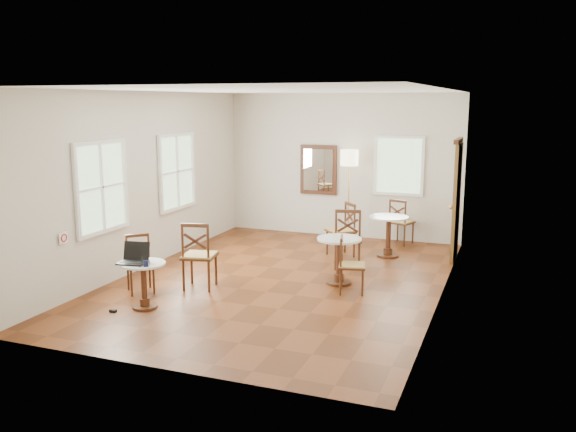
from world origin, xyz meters
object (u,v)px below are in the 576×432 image
object	(u,v)px
water_glass	(142,260)
chair_mid_b	(350,265)
cafe_table_near	(144,280)
navy_mug	(146,263)
chair_near_b	(140,264)
laptop	(134,258)
mouse	(138,261)
power_adapter	(113,311)
chair_near_a	(199,255)
chair_mid_a	(348,238)
cafe_table_mid	(339,256)
chair_back_b	(342,230)
cafe_table_back	(388,232)
floor_lamp	(349,164)
chair_back_a	(401,222)

from	to	relation	value
water_glass	chair_mid_b	bearing A→B (deg)	33.78
cafe_table_near	navy_mug	bearing A→B (deg)	-43.44
chair_near_b	navy_mug	distance (m)	1.00
laptop	mouse	distance (m)	0.07
laptop	power_adapter	bearing A→B (deg)	-131.78
cafe_table_near	navy_mug	size ratio (longest dim) A/B	6.28
chair_near_a	water_glass	distance (m)	1.11
cafe_table_near	water_glass	world-z (taller)	water_glass
chair_mid_b	laptop	distance (m)	3.14
cafe_table_near	chair_mid_a	world-z (taller)	chair_mid_a
water_glass	cafe_table_mid	bearing A→B (deg)	42.40
cafe_table_mid	chair_near_b	distance (m)	3.05
chair_mid_a	water_glass	xyz separation A→B (m)	(-2.12, -2.99, 0.17)
chair_near_a	water_glass	bearing A→B (deg)	62.55
chair_back_b	laptop	size ratio (longest dim) A/B	2.35
cafe_table_mid	chair_near_b	world-z (taller)	chair_near_b
cafe_table_back	floor_lamp	world-z (taller)	floor_lamp
chair_near_a	water_glass	xyz separation A→B (m)	(-0.30, -1.06, 0.17)
chair_near_a	floor_lamp	size ratio (longest dim) A/B	0.56
cafe_table_mid	chair_near_a	world-z (taller)	chair_near_a
cafe_table_back	mouse	size ratio (longest dim) A/B	8.27
chair_near_b	chair_mid_b	xyz separation A→B (m)	(2.97, 1.08, -0.00)
chair_near_b	mouse	distance (m)	0.74
cafe_table_mid	power_adapter	xyz separation A→B (m)	(-2.53, -2.35, -0.44)
chair_back_b	mouse	distance (m)	4.18
cafe_table_back	chair_back_a	size ratio (longest dim) A/B	0.83
chair_mid_a	floor_lamp	distance (m)	2.38
mouse	chair_back_b	bearing A→B (deg)	38.53
chair_mid_a	laptop	size ratio (longest dim) A/B	2.50
chair_back_b	chair_near_a	bearing A→B (deg)	-71.20
cafe_table_near	power_adapter	world-z (taller)	cafe_table_near
water_glass	chair_mid_a	bearing A→B (deg)	54.66
cafe_table_mid	chair_near_a	bearing A→B (deg)	-153.14
chair_mid_a	chair_mid_b	xyz separation A→B (m)	(0.40, -1.31, -0.10)
chair_near_a	chair_mid_b	size ratio (longest dim) A/B	1.22
cafe_table_mid	chair_mid_a	bearing A→B (deg)	97.07
chair_near_b	chair_back_a	bearing A→B (deg)	11.66
cafe_table_mid	chair_mid_a	distance (m)	0.96
navy_mug	water_glass	bearing A→B (deg)	139.33
mouse	power_adapter	world-z (taller)	mouse
chair_mid_b	chair_near_b	bearing A→B (deg)	97.18
cafe_table_mid	navy_mug	size ratio (longest dim) A/B	7.17
cafe_table_back	power_adapter	xyz separation A→B (m)	(-2.92, -4.31, -0.45)
cafe_table_back	floor_lamp	size ratio (longest dim) A/B	0.41
mouse	power_adapter	xyz separation A→B (m)	(-0.22, -0.33, -0.65)
laptop	mouse	bearing A→B (deg)	38.97
mouse	navy_mug	bearing A→B (deg)	-58.93
power_adapter	chair_mid_b	bearing A→B (deg)	35.31
mouse	water_glass	size ratio (longest dim) A/B	1.04
chair_back_b	cafe_table_mid	bearing A→B (deg)	-27.69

